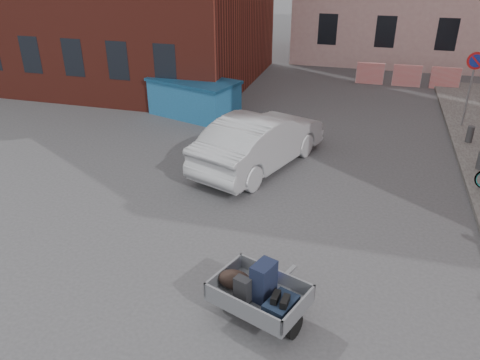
% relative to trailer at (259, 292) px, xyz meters
% --- Properties ---
extents(ground, '(120.00, 120.00, 0.00)m').
position_rel_trailer_xyz_m(ground, '(-1.20, 2.10, -0.61)').
color(ground, '#38383A').
rests_on(ground, ground).
extents(no_parking_sign, '(0.60, 0.09, 2.65)m').
position_rel_trailer_xyz_m(no_parking_sign, '(4.80, 11.58, 1.41)').
color(no_parking_sign, gray).
rests_on(no_parking_sign, sidewalk).
extents(barriers, '(4.70, 0.18, 1.00)m').
position_rel_trailer_xyz_m(barriers, '(3.00, 17.10, -0.11)').
color(barriers, red).
rests_on(barriers, ground).
extents(trailer, '(1.88, 1.98, 1.20)m').
position_rel_trailer_xyz_m(trailer, '(0.00, 0.00, 0.00)').
color(trailer, black).
rests_on(trailer, ground).
extents(dumpster, '(3.81, 2.72, 1.44)m').
position_rel_trailer_xyz_m(dumpster, '(-5.14, 10.26, 0.12)').
color(dumpster, '#1F6197').
rests_on(dumpster, ground).
extents(silver_car, '(3.31, 5.26, 1.64)m').
position_rel_trailer_xyz_m(silver_car, '(-1.54, 6.38, 0.21)').
color(silver_car, '#9DA0A4').
rests_on(silver_car, ground).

